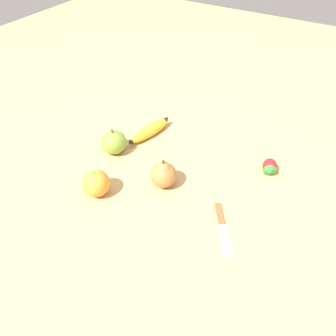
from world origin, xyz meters
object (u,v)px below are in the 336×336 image
Objects in this scene: banana at (150,130)px; pear at (164,174)px; paring_knife at (222,225)px; orange at (96,183)px; apple at (114,142)px; strawberry at (270,167)px.

pear reaches higher than banana.
pear is 0.63× the size of paring_knife.
paring_knife is at bearing 11.58° from orange.
banana is at bearing 69.16° from apple.
banana is 1.27× the size of paring_knife.
pear is at bearing -68.93° from strawberry.
orange is 0.52× the size of paring_knife.
orange reaches higher than banana.
strawberry reaches higher than banana.
banana is 0.30m from orange.
pear is 1.07× the size of apple.
orange reaches higher than strawberry.
pear reaches higher than paring_knife.
apple is (-0.07, 0.17, -0.00)m from orange.
strawberry is at bearing -74.54° from banana.
pear is at bearing -12.65° from apple.
banana reaches higher than paring_knife.
banana is at bearing 94.20° from orange.
strawberry is 0.77× the size of apple.
apple reaches higher than strawberry.
apple is at bearing 167.35° from pear.
paring_knife is (0.42, -0.10, -0.03)m from apple.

